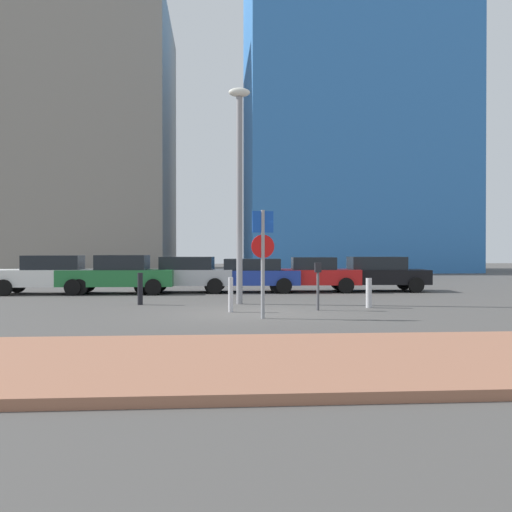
{
  "coord_description": "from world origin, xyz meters",
  "views": [
    {
      "loc": [
        -1.03,
        -15.32,
        1.73
      ],
      "look_at": [
        0.24,
        1.6,
        1.58
      ],
      "focal_mm": 38.75,
      "sensor_mm": 36.0,
      "label": 1
    }
  ],
  "objects_px": {
    "street_lamp": "(239,177)",
    "parking_meter": "(318,279)",
    "parked_car_red": "(311,274)",
    "parked_car_silver": "(183,274)",
    "traffic_bollard_near": "(231,295)",
    "parked_car_black": "(376,273)",
    "parking_sign_post": "(263,250)",
    "parked_car_green": "(119,274)",
    "traffic_bollard_far": "(369,293)",
    "traffic_bollard_mid": "(140,289)",
    "parked_car_white": "(49,274)",
    "parked_car_blue": "(250,274)"
  },
  "relations": [
    {
      "from": "parked_car_black",
      "to": "parking_sign_post",
      "type": "relative_size",
      "value": 1.6
    },
    {
      "from": "parked_car_black",
      "to": "traffic_bollard_far",
      "type": "height_order",
      "value": "parked_car_black"
    },
    {
      "from": "street_lamp",
      "to": "traffic_bollard_near",
      "type": "bearing_deg",
      "value": -98.58
    },
    {
      "from": "parked_car_silver",
      "to": "traffic_bollard_mid",
      "type": "bearing_deg",
      "value": -101.53
    },
    {
      "from": "parking_sign_post",
      "to": "street_lamp",
      "type": "xyz_separation_m",
      "value": [
        -0.42,
        3.91,
        2.39
      ]
    },
    {
      "from": "traffic_bollard_near",
      "to": "street_lamp",
      "type": "bearing_deg",
      "value": 81.42
    },
    {
      "from": "parked_car_blue",
      "to": "traffic_bollard_near",
      "type": "distance_m",
      "value": 7.6
    },
    {
      "from": "parked_car_black",
      "to": "traffic_bollard_mid",
      "type": "relative_size",
      "value": 4.32
    },
    {
      "from": "parked_car_blue",
      "to": "parked_car_black",
      "type": "bearing_deg",
      "value": 1.5
    },
    {
      "from": "parked_car_red",
      "to": "traffic_bollard_mid",
      "type": "xyz_separation_m",
      "value": [
        -6.47,
        -5.26,
        -0.24
      ]
    },
    {
      "from": "parked_car_green",
      "to": "parked_car_blue",
      "type": "relative_size",
      "value": 1.06
    },
    {
      "from": "parking_sign_post",
      "to": "traffic_bollard_far",
      "type": "distance_m",
      "value": 4.43
    },
    {
      "from": "parking_meter",
      "to": "traffic_bollard_far",
      "type": "bearing_deg",
      "value": 20.31
    },
    {
      "from": "traffic_bollard_mid",
      "to": "traffic_bollard_far",
      "type": "bearing_deg",
      "value": -11.65
    },
    {
      "from": "parked_car_green",
      "to": "traffic_bollard_mid",
      "type": "height_order",
      "value": "parked_car_green"
    },
    {
      "from": "street_lamp",
      "to": "parking_meter",
      "type": "bearing_deg",
      "value": -43.61
    },
    {
      "from": "parked_car_silver",
      "to": "parking_meter",
      "type": "height_order",
      "value": "parked_car_silver"
    },
    {
      "from": "traffic_bollard_mid",
      "to": "traffic_bollard_far",
      "type": "xyz_separation_m",
      "value": [
        7.09,
        -1.46,
        -0.06
      ]
    },
    {
      "from": "parked_car_black",
      "to": "parking_sign_post",
      "type": "distance_m",
      "value": 10.88
    },
    {
      "from": "parked_car_silver",
      "to": "parked_car_black",
      "type": "relative_size",
      "value": 1.0
    },
    {
      "from": "parked_car_red",
      "to": "parked_car_black",
      "type": "height_order",
      "value": "parked_car_black"
    },
    {
      "from": "parked_car_green",
      "to": "traffic_bollard_far",
      "type": "height_order",
      "value": "parked_car_green"
    },
    {
      "from": "traffic_bollard_near",
      "to": "traffic_bollard_far",
      "type": "xyz_separation_m",
      "value": [
        4.24,
        0.88,
        -0.04
      ]
    },
    {
      "from": "traffic_bollard_mid",
      "to": "parked_car_silver",
      "type": "bearing_deg",
      "value": 78.47
    },
    {
      "from": "parking_meter",
      "to": "parked_car_silver",
      "type": "bearing_deg",
      "value": 120.5
    },
    {
      "from": "parked_car_silver",
      "to": "traffic_bollard_near",
      "type": "relative_size",
      "value": 4.5
    },
    {
      "from": "traffic_bollard_near",
      "to": "traffic_bollard_far",
      "type": "relative_size",
      "value": 1.09
    },
    {
      "from": "parked_car_green",
      "to": "traffic_bollard_mid",
      "type": "relative_size",
      "value": 4.49
    },
    {
      "from": "parked_car_green",
      "to": "parking_sign_post",
      "type": "distance_m",
      "value": 10.1
    },
    {
      "from": "traffic_bollard_mid",
      "to": "traffic_bollard_far",
      "type": "distance_m",
      "value": 7.24
    },
    {
      "from": "parked_car_red",
      "to": "street_lamp",
      "type": "height_order",
      "value": "street_lamp"
    },
    {
      "from": "parked_car_red",
      "to": "parking_meter",
      "type": "xyz_separation_m",
      "value": [
        -1.07,
        -7.35,
        0.15
      ]
    },
    {
      "from": "parking_meter",
      "to": "traffic_bollard_near",
      "type": "relative_size",
      "value": 1.41
    },
    {
      "from": "parked_car_blue",
      "to": "parking_meter",
      "type": "distance_m",
      "value": 7.43
    },
    {
      "from": "parked_car_white",
      "to": "parked_car_green",
      "type": "distance_m",
      "value": 2.78
    },
    {
      "from": "parked_car_green",
      "to": "parking_sign_post",
      "type": "relative_size",
      "value": 1.66
    },
    {
      "from": "parked_car_green",
      "to": "traffic_bollard_mid",
      "type": "bearing_deg",
      "value": -72.71
    },
    {
      "from": "parked_car_blue",
      "to": "traffic_bollard_near",
      "type": "bearing_deg",
      "value": -97.66
    },
    {
      "from": "parked_car_white",
      "to": "traffic_bollard_near",
      "type": "relative_size",
      "value": 4.3
    },
    {
      "from": "parked_car_white",
      "to": "parked_car_blue",
      "type": "xyz_separation_m",
      "value": [
        8.12,
        0.37,
        -0.05
      ]
    },
    {
      "from": "parked_car_white",
      "to": "parked_car_black",
      "type": "xyz_separation_m",
      "value": [
        13.58,
        0.51,
        -0.03
      ]
    },
    {
      "from": "street_lamp",
      "to": "traffic_bollard_mid",
      "type": "xyz_separation_m",
      "value": [
        -3.2,
        -0.01,
        -3.63
      ]
    },
    {
      "from": "traffic_bollard_far",
      "to": "parking_sign_post",
      "type": "bearing_deg",
      "value": -144.83
    },
    {
      "from": "parked_car_black",
      "to": "parking_sign_post",
      "type": "bearing_deg",
      "value": -121.67
    },
    {
      "from": "traffic_bollard_mid",
      "to": "parked_car_white",
      "type": "bearing_deg",
      "value": 131.53
    },
    {
      "from": "parked_car_blue",
      "to": "parking_sign_post",
      "type": "bearing_deg",
      "value": -91.46
    },
    {
      "from": "parked_car_white",
      "to": "parked_car_black",
      "type": "distance_m",
      "value": 13.59
    },
    {
      "from": "parked_car_black",
      "to": "traffic_bollard_near",
      "type": "height_order",
      "value": "parked_car_black"
    },
    {
      "from": "parked_car_white",
      "to": "parked_car_black",
      "type": "height_order",
      "value": "parked_car_white"
    },
    {
      "from": "parking_sign_post",
      "to": "traffic_bollard_near",
      "type": "height_order",
      "value": "parking_sign_post"
    }
  ]
}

